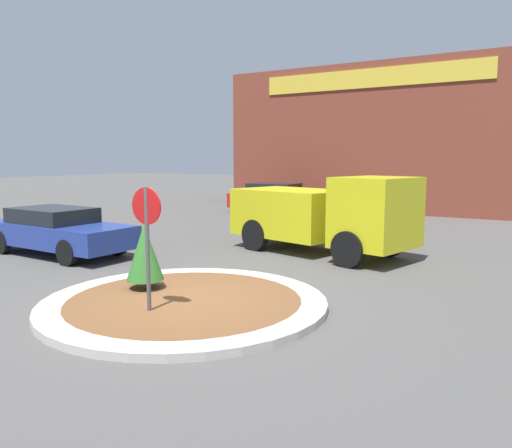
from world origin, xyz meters
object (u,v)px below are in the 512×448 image
(parked_sedan_red, at_px, (277,198))
(utility_truck, at_px, (323,214))
(parked_sedan_blue, at_px, (57,230))
(stop_sign, at_px, (147,229))

(parked_sedan_red, bearing_deg, utility_truck, -55.18)
(utility_truck, xyz_separation_m, parked_sedan_blue, (-6.29, -3.86, -0.46))
(utility_truck, bearing_deg, parked_sedan_red, 139.81)
(stop_sign, relative_size, parked_sedan_red, 0.47)
(utility_truck, bearing_deg, stop_sign, -77.53)
(utility_truck, relative_size, parked_sedan_blue, 1.18)
(utility_truck, xyz_separation_m, parked_sedan_red, (-5.99, 8.37, -0.40))
(stop_sign, xyz_separation_m, parked_sedan_blue, (-6.08, 2.88, -0.83))
(parked_sedan_red, xyz_separation_m, parked_sedan_blue, (-0.30, -12.23, -0.06))
(parked_sedan_red, bearing_deg, parked_sedan_blue, -92.18)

